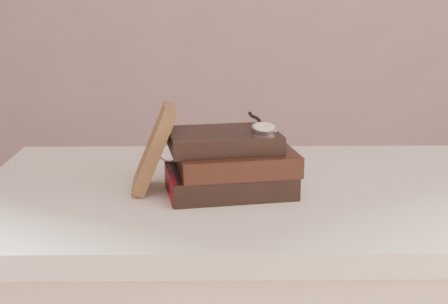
{
  "coord_description": "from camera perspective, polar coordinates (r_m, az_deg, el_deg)",
  "views": [
    {
      "loc": [
        -0.05,
        -0.72,
        1.11
      ],
      "look_at": [
        -0.03,
        0.32,
        0.82
      ],
      "focal_mm": 47.97,
      "sensor_mm": 36.0,
      "label": 1
    }
  ],
  "objects": [
    {
      "name": "book_stack",
      "position": [
        1.08,
        0.6,
        -1.16
      ],
      "size": [
        0.25,
        0.19,
        0.11
      ],
      "color": "black",
      "rests_on": "table"
    },
    {
      "name": "eyeglasses",
      "position": [
        1.14,
        -4.1,
        0.23
      ],
      "size": [
        0.11,
        0.12,
        0.04
      ],
      "color": "silver",
      "rests_on": "book_stack"
    },
    {
      "name": "journal",
      "position": [
        1.09,
        -6.67,
        0.34
      ],
      "size": [
        0.09,
        0.11,
        0.16
      ],
      "primitive_type": "cube",
      "rotation": [
        0.0,
        0.4,
        0.09
      ],
      "color": "#462F1B",
      "rests_on": "table"
    },
    {
      "name": "table",
      "position": [
        1.16,
        1.68,
        -7.62
      ],
      "size": [
        1.0,
        0.6,
        0.75
      ],
      "color": "beige",
      "rests_on": "ground"
    },
    {
      "name": "pocket_watch",
      "position": [
        1.07,
        3.76,
        2.37
      ],
      "size": [
        0.05,
        0.15,
        0.02
      ],
      "color": "silver",
      "rests_on": "book_stack"
    }
  ]
}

